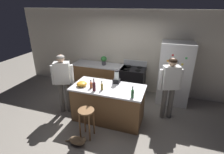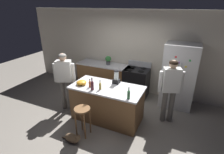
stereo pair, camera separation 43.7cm
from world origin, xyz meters
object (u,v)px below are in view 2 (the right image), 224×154
object	(u,v)px
refrigerator	(179,76)
mixing_bowl	(81,83)
stove_range	(136,82)
bottle_cooking_sauce	(90,84)
bottle_vinegar	(100,86)
blender_appliance	(116,78)
bar_stool	(83,115)
potted_plant	(108,60)
person_by_island_left	(65,77)
person_by_sink_right	(170,86)
bottle_olive_oil	(129,95)
cat	(73,138)
bottle_wine	(92,86)
kitchen_island	(107,103)

from	to	relation	value
refrigerator	mixing_bowl	xyz separation A→B (m)	(-2.20, -1.66, 0.06)
stove_range	mixing_bowl	xyz separation A→B (m)	(-0.95, -1.68, 0.51)
bottle_cooking_sauce	bottle_vinegar	xyz separation A→B (m)	(0.29, -0.01, 0.01)
blender_appliance	mixing_bowl	size ratio (longest dim) A/B	1.37
bar_stool	mixing_bowl	size ratio (longest dim) A/B	2.78
refrigerator	potted_plant	bearing A→B (deg)	178.73
person_by_island_left	bottle_cooking_sauce	world-z (taller)	person_by_island_left
bottle_cooking_sauce	person_by_sink_right	bearing A→B (deg)	22.23
bar_stool	bottle_olive_oil	distance (m)	1.13
cat	bottle_wine	xyz separation A→B (m)	(0.06, 0.81, 0.94)
refrigerator	stove_range	xyz separation A→B (m)	(-1.25, 0.02, -0.45)
bar_stool	bottle_olive_oil	bearing A→B (deg)	26.90
bar_stool	mixing_bowl	distance (m)	0.88
person_by_sink_right	bottle_cooking_sauce	world-z (taller)	person_by_sink_right
stove_range	bottle_cooking_sauce	distance (m)	1.92
bottle_vinegar	mixing_bowl	size ratio (longest dim) A/B	0.92
bar_stool	blender_appliance	bearing A→B (deg)	72.36
bottle_olive_oil	kitchen_island	bearing A→B (deg)	154.15
refrigerator	cat	xyz separation A→B (m)	(-1.86, -2.61, -0.82)
blender_appliance	bottle_cooking_sauce	distance (m)	0.70
bar_stool	mixing_bowl	bearing A→B (deg)	123.42
kitchen_island	blender_appliance	xyz separation A→B (m)	(0.12, 0.30, 0.61)
bottle_vinegar	mixing_bowl	distance (m)	0.56
stove_range	bottle_olive_oil	xyz separation A→B (m)	(0.39, -1.86, 0.56)
potted_plant	refrigerator	bearing A→B (deg)	-1.27
person_by_sink_right	potted_plant	size ratio (longest dim) A/B	5.54
potted_plant	kitchen_island	bearing A→B (deg)	-65.18
cat	bottle_olive_oil	xyz separation A→B (m)	(0.99, 0.78, 0.93)
refrigerator	blender_appliance	world-z (taller)	refrigerator
stove_range	bottle_wine	world-z (taller)	bottle_wine
bar_stool	bottle_vinegar	xyz separation A→B (m)	(0.14, 0.60, 0.47)
bar_stool	bottle_wine	distance (m)	0.71
blender_appliance	bottle_cooking_sauce	world-z (taller)	blender_appliance
mixing_bowl	cat	bearing A→B (deg)	-70.39
stove_range	potted_plant	xyz separation A→B (m)	(-1.02, 0.03, 0.63)
kitchen_island	mixing_bowl	size ratio (longest dim) A/B	7.09
person_by_island_left	cat	distance (m)	1.69
cat	bottle_vinegar	distance (m)	1.31
potted_plant	bottle_vinegar	size ratio (longest dim) A/B	1.27
potted_plant	mixing_bowl	xyz separation A→B (m)	(0.07, -1.71, -0.12)
refrigerator	cat	distance (m)	3.31
refrigerator	mixing_bowl	bearing A→B (deg)	-142.99
bottle_wine	bottle_olive_oil	world-z (taller)	bottle_wine
bottle_cooking_sauce	bar_stool	bearing A→B (deg)	-76.24
person_by_sink_right	bottle_vinegar	world-z (taller)	person_by_sink_right
potted_plant	bottle_vinegar	xyz separation A→B (m)	(0.63, -1.74, -0.09)
kitchen_island	stove_range	xyz separation A→B (m)	(0.30, 1.52, 0.01)
person_by_sink_right	bar_stool	bearing A→B (deg)	-140.97
person_by_island_left	bottle_olive_oil	xyz separation A→B (m)	(1.95, -0.29, 0.03)
stove_range	bottle_wine	distance (m)	1.99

